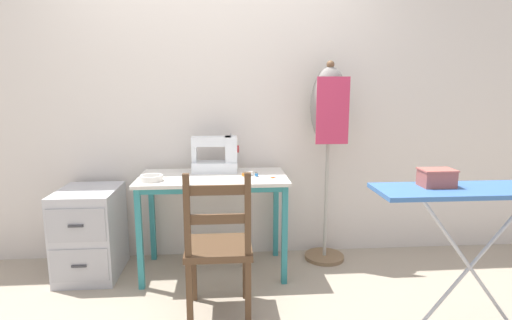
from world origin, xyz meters
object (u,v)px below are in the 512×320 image
Objects in this scene: thread_spool_near_machine at (244,174)px; dress_form at (329,119)px; fabric_bowl at (151,178)px; thread_spool_far_edge at (256,175)px; sewing_machine at (217,155)px; ironing_board at (477,197)px; storage_box at (437,178)px; wooden_chair at (219,248)px; thread_spool_mid_table at (251,174)px; filing_cabinet at (90,232)px; scissors at (276,178)px.

dress_form is at bearing 15.06° from thread_spool_near_machine.
fabric_bowl reaches higher than thread_spool_far_edge.
ironing_board is (1.39, -1.10, -0.06)m from sewing_machine.
storage_box reaches higher than thread_spool_far_edge.
wooden_chair reaches higher than thread_spool_far_edge.
dress_form is at bearing 11.83° from fabric_bowl.
thread_spool_near_machine is 0.04× the size of ironing_board.
sewing_machine is at bearing 138.25° from thread_spool_near_machine.
thread_spool_far_edge is 0.02× the size of dress_form.
fabric_bowl reaches higher than thread_spool_mid_table.
sewing_machine reaches higher than ironing_board.
filing_cabinet is at bearing -175.94° from dress_form.
thread_spool_near_machine is (0.65, 0.10, -0.01)m from fabric_bowl.
wooden_chair is (-0.27, -0.56, -0.33)m from thread_spool_far_edge.
ironing_board is at bearing -24.09° from fabric_bowl.
thread_spool_mid_table is 0.05m from thread_spool_far_edge.
thread_spool_mid_table is 0.03× the size of ironing_board.
storage_box reaches higher than thread_spool_near_machine.
storage_box reaches higher than wooden_chair.
thread_spool_mid_table is (0.25, -0.17, -0.11)m from sewing_machine.
wooden_chair is at bearing -33.20° from filing_cabinet.
ironing_board reaches higher than thread_spool_mid_table.
fabric_bowl is 0.24× the size of filing_cabinet.
sewing_machine is 0.23× the size of dress_form.
thread_spool_near_machine is 0.09m from thread_spool_far_edge.
storage_box is at bearing -23.47° from filing_cabinet.
thread_spool_mid_table is 0.02× the size of dress_form.
dress_form reaches higher than thread_spool_far_edge.
thread_spool_far_edge is at bearing -11.66° from thread_spool_near_machine.
fabric_bowl is 1.37× the size of scissors.
ironing_board is (0.96, -0.84, 0.07)m from scissors.
storage_box is at bearing -41.61° from thread_spool_near_machine.
thread_spool_mid_table is 1.28m from filing_cabinet.
scissors is (0.88, 0.02, -0.02)m from fabric_bowl.
thread_spool_near_machine is 1.23m from filing_cabinet.
thread_spool_near_machine and thread_spool_far_edge have the same top height.
sewing_machine is 1.77m from ironing_board.
wooden_chair is 1.30m from storage_box.
thread_spool_far_edge is at bearing 64.08° from wooden_chair.
dress_form is (1.82, 0.13, 0.82)m from filing_cabinet.
dress_form is at bearing 106.73° from storage_box.
scissors is at bearing 1.00° from fabric_bowl.
scissors is 2.76× the size of thread_spool_near_machine.
sewing_machine is 0.37m from thread_spool_far_edge.
ironing_board reaches higher than thread_spool_far_edge.
thread_spool_far_edge is 0.71m from wooden_chair.
thread_spool_far_edge reaches higher than filing_cabinet.
wooden_chair is at bearing 166.06° from ironing_board.
ironing_board reaches higher than filing_cabinet.
storage_box is (0.90, -0.86, 0.16)m from thread_spool_far_edge.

